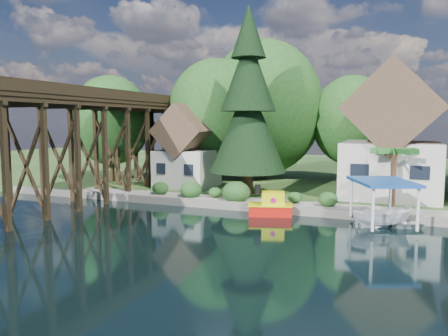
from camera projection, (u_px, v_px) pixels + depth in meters
The scene contains 14 objects.
ground at pixel (247, 242), 24.26m from camera, with size 140.00×140.00×0.00m, color black.
bank at pixel (334, 172), 55.60m from camera, with size 140.00×52.00×0.50m, color #28481C.
seawall at pixel (340, 214), 30.12m from camera, with size 60.00×0.40×0.62m, color slate.
promenade at pixel (371, 210), 30.56m from camera, with size 50.00×2.60×0.06m, color gray.
trestle_bridge at pixel (77, 138), 34.42m from camera, with size 4.12×44.18×9.30m.
house_left at pixel (391, 140), 35.88m from camera, with size 7.64×8.64×11.02m.
shed at pixel (187, 152), 41.33m from camera, with size 5.09×5.40×7.85m.
bg_trees at pixel (328, 115), 42.73m from camera, with size 49.90×13.30×10.57m.
shrubs at pixel (230, 191), 34.38m from camera, with size 15.76×2.47×1.70m.
conifer at pixel (248, 104), 36.42m from camera, with size 6.41×6.41×15.78m.
palm_tree at pixel (394, 153), 30.98m from camera, with size 3.74×3.74×4.55m.
tugboat at pixel (271, 206), 31.07m from camera, with size 3.45×2.51×2.25m.
boat_white_a at pixel (396, 221), 27.79m from camera, with size 2.44×3.42×0.71m, color white.
boat_canopy at pixel (382, 208), 27.35m from camera, with size 4.79×5.56×3.01m.
Camera 1 is at (7.66, -22.47, 6.62)m, focal length 35.00 mm.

